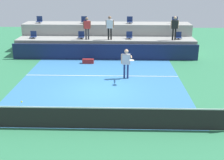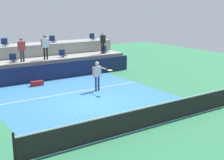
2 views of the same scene
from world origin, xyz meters
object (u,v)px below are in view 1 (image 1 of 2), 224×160
stadium_chair_lower_far_left (33,35)px  spectator_in_grey (110,26)px  stadium_chair_upper_left (84,20)px  equipment_bag (88,61)px  tennis_player (126,61)px  stadium_chair_lower_left (81,36)px  stadium_chair_upper_far_left (39,20)px  stadium_chair_upper_right (130,21)px  stadium_chair_upper_far_right (175,21)px  spectator_leaning_on_rail (87,26)px  tennis_ball (22,102)px  stadium_chair_lower_right (129,36)px  stadium_chair_lower_far_right (178,36)px  spectator_in_white (175,26)px

stadium_chair_lower_far_left → spectator_in_grey: bearing=-3.9°
stadium_chair_upper_left → equipment_bag: size_ratio=0.68×
stadium_chair_lower_far_left → equipment_bag: 4.97m
tennis_player → spectator_in_grey: spectator_in_grey is taller
stadium_chair_lower_left → tennis_player: bearing=-58.6°
stadium_chair_upper_far_left → stadium_chair_upper_right: bearing=0.0°
stadium_chair_upper_far_right → stadium_chair_upper_right: bearing=180.0°
stadium_chair_lower_far_left → spectator_leaning_on_rail: size_ratio=0.33×
stadium_chair_upper_far_right → tennis_ball: size_ratio=7.65×
spectator_in_grey → equipment_bag: spectator_in_grey is taller
equipment_bag → spectator_in_grey: bearing=52.7°
stadium_chair_upper_far_left → tennis_ball: size_ratio=7.65×
stadium_chair_upper_far_right → equipment_bag: (-6.37, -4.02, -2.16)m
spectator_in_grey → stadium_chair_upper_far_left: bearing=158.7°
stadium_chair_lower_right → stadium_chair_lower_far_right: size_ratio=1.00×
tennis_player → equipment_bag: size_ratio=2.26×
stadium_chair_upper_far_left → spectator_in_grey: 6.02m
equipment_bag → stadium_chair_upper_far_right: bearing=32.3°
spectator_in_grey → tennis_ball: bearing=-106.7°
stadium_chair_lower_far_left → spectator_leaning_on_rail: 4.11m
stadium_chair_upper_left → tennis_player: (3.21, -7.09, -1.26)m
spectator_leaning_on_rail → tennis_ball: (-1.48, -10.31, -1.33)m
stadium_chair_upper_far_left → tennis_ball: bearing=-78.6°
stadium_chair_upper_far_left → stadium_chair_upper_left: size_ratio=1.00×
stadium_chair_lower_left → spectator_leaning_on_rail: (0.49, -0.38, 0.73)m
stadium_chair_upper_far_left → spectator_in_white: size_ratio=0.31×
stadium_chair_upper_left → spectator_in_grey: (2.09, -2.18, -0.05)m
stadium_chair_upper_far_right → equipment_bag: bearing=-147.7°
stadium_chair_upper_left → stadium_chair_lower_far_left: bearing=-153.1°
equipment_bag → stadium_chair_upper_left: bearing=99.8°
stadium_chair_lower_far_right → stadium_chair_upper_far_right: 1.99m
stadium_chair_lower_far_right → stadium_chair_upper_far_left: (-10.58, 1.80, 0.85)m
stadium_chair_lower_left → equipment_bag: bearing=-72.3°
stadium_chair_lower_far_left → stadium_chair_lower_left: size_ratio=1.00×
stadium_chair_lower_far_right → spectator_in_white: spectator_in_white is taller
stadium_chair_upper_left → spectator_leaning_on_rail: size_ratio=0.33×
spectator_in_white → tennis_ball: (-7.67, -10.31, -1.39)m
stadium_chair_lower_left → stadium_chair_lower_far_left: bearing=180.0°
stadium_chair_upper_far_left → spectator_in_grey: (5.61, -2.18, -0.05)m
stadium_chair_lower_far_left → tennis_player: stadium_chair_lower_far_left is taller
stadium_chair_lower_left → equipment_bag: 2.68m
stadium_chair_upper_far_right → equipment_bag: size_ratio=0.68×
stadium_chair_upper_far_left → equipment_bag: (4.21, -4.02, -2.16)m
stadium_chair_lower_far_left → equipment_bag: (4.24, -2.22, -1.31)m
stadium_chair_upper_far_left → stadium_chair_upper_left: same height
spectator_in_white → tennis_ball: bearing=-126.7°
stadium_chair_upper_right → stadium_chair_upper_far_right: 3.50m
tennis_player → spectator_in_grey: (-1.12, 4.91, 1.21)m
stadium_chair_upper_far_left → tennis_player: (6.72, -7.09, -1.26)m
stadium_chair_upper_right → tennis_player: 7.21m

